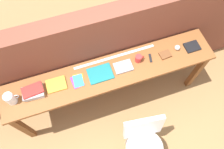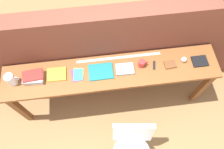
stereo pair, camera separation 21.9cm
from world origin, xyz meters
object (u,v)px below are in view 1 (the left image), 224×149
object	(u,v)px
book_stack_leftmost	(33,92)
multitool_folded	(150,58)
chair_white_moulded	(144,141)
book_open_centre	(100,74)
pamphlet_pile_colourful	(78,81)
sports_ball_small	(177,48)
mug	(139,58)
book_repair_rightmost	(192,47)
leather_journal_brown	(165,55)
magazine_cycling	(56,85)
pitcher_white	(10,99)

from	to	relation	value
book_stack_leftmost	multitool_folded	xyz separation A→B (m)	(1.37, 0.00, -0.03)
chair_white_moulded	book_open_centre	size ratio (longest dim) A/B	3.21
chair_white_moulded	pamphlet_pile_colourful	distance (m)	1.02
pamphlet_pile_colourful	sports_ball_small	bearing A→B (deg)	1.22
mug	book_repair_rightmost	xyz separation A→B (m)	(0.68, -0.04, -0.03)
leather_journal_brown	sports_ball_small	bearing A→B (deg)	7.51
magazine_cycling	sports_ball_small	xyz separation A→B (m)	(1.47, -0.00, 0.02)
pamphlet_pile_colourful	multitool_folded	xyz separation A→B (m)	(0.88, 0.01, 0.00)
mug	sports_ball_small	world-z (taller)	mug
book_open_centre	leather_journal_brown	size ratio (longest dim) A/B	2.13
chair_white_moulded	pitcher_white	xyz separation A→B (m)	(-1.23, 0.80, 0.43)
pamphlet_pile_colourful	leather_journal_brown	world-z (taller)	leather_journal_brown
magazine_cycling	multitool_folded	xyz separation A→B (m)	(1.12, -0.02, -0.00)
sports_ball_small	book_repair_rightmost	size ratio (longest dim) A/B	0.36
leather_journal_brown	multitool_folded	bearing A→B (deg)	171.51
book_open_centre	mug	bearing A→B (deg)	3.25
book_stack_leftmost	sports_ball_small	world-z (taller)	book_stack_leftmost
book_open_centre	leather_journal_brown	world-z (taller)	leather_journal_brown
pitcher_white	leather_journal_brown	world-z (taller)	pitcher_white
pitcher_white	multitool_folded	xyz separation A→B (m)	(1.60, 0.02, -0.07)
book_stack_leftmost	sports_ball_small	xyz separation A→B (m)	(1.72, 0.02, -0.01)
pitcher_white	sports_ball_small	world-z (taller)	pitcher_white
chair_white_moulded	pamphlet_pile_colourful	bearing A→B (deg)	122.72
mug	book_open_centre	bearing A→B (deg)	-176.75
multitool_folded	leather_journal_brown	bearing A→B (deg)	-4.69
leather_journal_brown	sports_ball_small	distance (m)	0.17
book_stack_leftmost	magazine_cycling	distance (m)	0.25
book_stack_leftmost	book_open_centre	xyz separation A→B (m)	(0.75, -0.01, -0.03)
book_repair_rightmost	multitool_folded	bearing A→B (deg)	178.14
magazine_cycling	book_repair_rightmost	xyz separation A→B (m)	(1.66, -0.04, 0.00)
pitcher_white	mug	bearing A→B (deg)	1.42
magazine_cycling	mug	bearing A→B (deg)	1.26
chair_white_moulded	mug	bearing A→B (deg)	75.20
book_stack_leftmost	magazine_cycling	world-z (taller)	book_stack_leftmost
pitcher_white	pamphlet_pile_colourful	bearing A→B (deg)	0.61
pamphlet_pile_colourful	pitcher_white	bearing A→B (deg)	-179.39
magazine_cycling	sports_ball_small	size ratio (longest dim) A/B	3.39
pamphlet_pile_colourful	mug	distance (m)	0.74
book_open_centre	sports_ball_small	distance (m)	0.97
leather_journal_brown	sports_ball_small	world-z (taller)	sports_ball_small
sports_ball_small	book_repair_rightmost	distance (m)	0.19
pitcher_white	magazine_cycling	world-z (taller)	pitcher_white
multitool_folded	book_repair_rightmost	size ratio (longest dim) A/B	0.62
pamphlet_pile_colourful	sports_ball_small	xyz separation A→B (m)	(1.23, 0.03, 0.03)
chair_white_moulded	sports_ball_small	distance (m)	1.16
chair_white_moulded	leather_journal_brown	distance (m)	1.03
sports_ball_small	chair_white_moulded	bearing A→B (deg)	-130.83
chair_white_moulded	mug	distance (m)	0.95
mug	leather_journal_brown	xyz separation A→B (m)	(0.33, -0.04, -0.03)
sports_ball_small	multitool_folded	bearing A→B (deg)	-176.95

